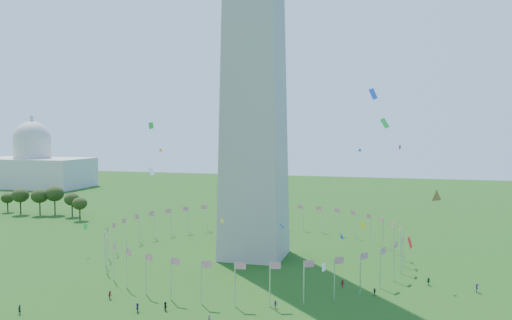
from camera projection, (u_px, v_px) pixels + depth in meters
The scene contains 4 objects.
flag_ring at pixel (254, 240), 139.12m from camera, with size 80.24×80.24×9.00m.
capitol_building at pixel (32, 150), 310.76m from camera, with size 70.00×35.00×46.00m, color beige, non-canonical shape.
kites_aloft at pixel (300, 199), 101.49m from camera, with size 102.80×72.77×37.85m.
tree_line_west at pixel (31, 202), 206.83m from camera, with size 55.21×15.43×12.34m.
Camera 1 is at (36.88, -82.52, 35.13)m, focal length 35.00 mm.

